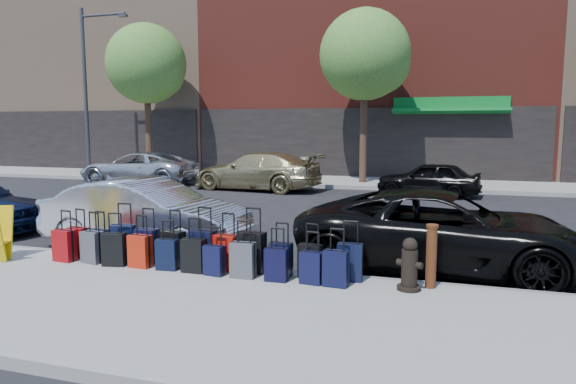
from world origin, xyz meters
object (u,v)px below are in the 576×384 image
(tree_left, at_px, (149,66))
(suitcase_front_5, at_px, (203,249))
(car_far_0, at_px, (138,168))
(car_near_2, at_px, (443,231))
(fire_hydrant, at_px, (409,266))
(car_far_1, at_px, (257,171))
(car_near_1, at_px, (147,214))
(streetlight, at_px, (88,82))
(tree_center, at_px, (368,57))
(bollard, at_px, (431,255))
(car_far_2, at_px, (428,179))

(tree_left, relative_size, suitcase_front_5, 6.92)
(car_far_0, bearing_deg, tree_left, -163.82)
(car_near_2, bearing_deg, fire_hydrant, 168.09)
(car_far_1, bearing_deg, car_near_1, 14.58)
(streetlight, xyz_separation_m, car_near_1, (10.83, -12.12, -3.93))
(tree_center, xyz_separation_m, suitcase_front_5, (-0.57, -14.32, -4.93))
(bollard, relative_size, car_far_2, 0.26)
(bollard, xyz_separation_m, car_far_1, (-7.11, 11.46, 0.11))
(streetlight, bearing_deg, car_far_0, -24.72)
(bollard, height_order, car_near_1, car_near_1)
(car_far_2, bearing_deg, bollard, 9.27)
(suitcase_front_5, xyz_separation_m, car_near_1, (-2.04, 1.50, 0.25))
(streetlight, distance_m, car_far_2, 16.74)
(fire_hydrant, bearing_deg, car_far_0, 157.97)
(fire_hydrant, xyz_separation_m, car_far_1, (-6.81, 11.66, 0.25))
(tree_left, relative_size, car_near_1, 1.65)
(tree_left, relative_size, fire_hydrant, 9.27)
(tree_left, relative_size, car_far_1, 1.39)
(fire_hydrant, relative_size, car_near_1, 0.18)
(tree_center, relative_size, suitcase_front_5, 6.92)
(tree_center, bearing_deg, bollard, -77.53)
(tree_center, bearing_deg, car_far_2, -44.32)
(fire_hydrant, relative_size, car_far_1, 0.15)
(suitcase_front_5, xyz_separation_m, car_far_2, (3.26, 11.69, 0.15))
(tree_center, bearing_deg, car_near_2, -75.40)
(car_far_2, bearing_deg, car_far_0, -83.95)
(streetlight, height_order, car_far_2, streetlight)
(streetlight, relative_size, fire_hydrant, 10.21)
(tree_left, relative_size, tree_center, 1.00)
(bollard, distance_m, car_near_1, 5.94)
(car_near_2, bearing_deg, tree_center, 16.61)
(bollard, bearing_deg, tree_left, 133.75)
(car_near_1, relative_size, car_far_2, 1.19)
(bollard, height_order, car_far_0, car_far_0)
(car_near_2, distance_m, car_far_0, 16.54)
(tree_center, height_order, car_near_1, tree_center)
(streetlight, xyz_separation_m, car_near_2, (16.74, -11.97, -3.95))
(streetlight, bearing_deg, fire_hydrant, -40.19)
(car_near_2, bearing_deg, car_far_2, 5.48)
(car_far_1, bearing_deg, streetlight, -95.59)
(bollard, bearing_deg, streetlight, 140.74)
(streetlight, relative_size, car_far_1, 1.53)
(car_near_1, bearing_deg, streetlight, 43.82)
(tree_left, distance_m, car_far_1, 8.51)
(car_near_2, bearing_deg, car_far_1, 38.34)
(suitcase_front_5, distance_m, car_far_2, 12.14)
(car_near_2, bearing_deg, bollard, 176.81)
(car_far_0, distance_m, car_far_2, 12.38)
(fire_hydrant, distance_m, car_near_2, 1.86)
(bollard, bearing_deg, car_far_2, 92.27)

